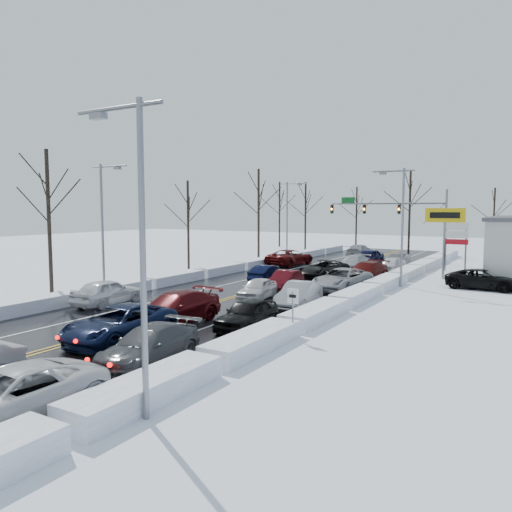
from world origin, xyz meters
The scene contains 41 objects.
ground centered at (0.00, 0.00, 0.00)m, with size 160.00×160.00×0.00m, color silver.
road_surface centered at (0.00, 2.00, 0.01)m, with size 14.00×84.00×0.01m, color black.
snow_bank_left centered at (-7.60, 2.00, 0.00)m, with size 1.56×72.00×0.77m, color white.
snow_bank_right centered at (7.60, 2.00, 0.00)m, with size 1.56×72.00×0.77m, color white.
traffic_signal_mast centered at (3.45, 27.99, 5.48)m, with size 13.28×0.39×8.00m.
tires_plus_sign centered at (10.50, 15.99, 4.99)m, with size 3.20×0.34×6.00m.
used_vehicles_sign centered at (10.50, 22.00, 3.32)m, with size 2.20×0.22×4.65m.
speed_limit_sign centered at (8.20, -8.00, 1.63)m, with size 0.55×0.09×2.35m.
streetlight_se centered at (8.30, -18.00, 5.31)m, with size 3.20×0.25×9.00m.
streetlight_ne centered at (8.30, 10.00, 5.31)m, with size 3.20×0.25×9.00m.
streetlight_sw centered at (-8.30, -4.00, 5.31)m, with size 3.20×0.25×9.00m.
streetlight_nw centered at (-8.30, 24.00, 5.31)m, with size 3.20×0.25×9.00m.
tree_left_b centered at (-11.50, -6.00, 6.99)m, with size 4.00×4.00×10.00m.
tree_left_c centered at (-10.50, 8.00, 5.94)m, with size 3.40×3.40×8.50m.
tree_left_d centered at (-11.20, 22.00, 7.33)m, with size 4.20×4.20×10.50m.
tree_left_e centered at (-10.80, 34.00, 6.64)m, with size 3.80×3.80×9.50m.
tree_far_a centered at (-18.00, 40.00, 6.99)m, with size 4.00×4.00×10.00m.
tree_far_b centered at (-6.00, 41.00, 6.29)m, with size 3.60×3.60×9.00m.
tree_far_c centered at (2.00, 39.00, 7.68)m, with size 4.40×4.40×11.00m.
tree_far_d centered at (12.00, 40.50, 5.94)m, with size 3.40×3.40×8.50m.
queued_car_2 centered at (1.64, -12.35, 0.00)m, with size 2.68×5.81×1.61m, color black.
queued_car_3 centered at (1.58, -8.41, 0.00)m, with size 2.31×5.69×1.65m, color #4A090C.
queued_car_4 centered at (1.71, -0.19, 0.00)m, with size 1.64×4.09×1.39m, color silver.
queued_car_5 centered at (1.59, 4.02, 0.00)m, with size 1.51×4.33×1.43m, color #4B0A10.
queued_car_6 centered at (1.58, 11.16, 0.00)m, with size 2.58×5.59×1.55m, color black.
queued_car_7 centered at (1.91, 17.80, 0.00)m, with size 2.01×4.93×1.43m, color #A9ACB1.
queued_car_8 centered at (1.75, 22.73, 0.00)m, with size 1.97×4.89×1.67m, color black.
queued_car_10 centered at (5.34, -20.06, 0.00)m, with size 2.51×5.45×1.51m, color silver.
queued_car_11 centered at (5.09, -14.18, 0.00)m, with size 2.04×5.03×1.46m, color #404245.
queued_car_12 centered at (5.36, -7.42, 0.00)m, with size 1.77×4.39×1.50m, color black.
queued_car_13 centered at (5.20, -1.12, 0.00)m, with size 1.61×4.62×1.52m, color #9DA0A5.
queued_car_14 centered at (5.22, 6.08, 0.00)m, with size 2.65×5.74×1.60m, color #9A9CA2.
queued_car_15 centered at (5.35, 11.21, 0.00)m, with size 2.25×5.52×1.60m, color #4C0C0A.
queued_car_16 centered at (5.42, 18.68, 0.00)m, with size 1.63×4.04×1.38m, color white.
queued_car_17 centered at (5.07, 22.22, 0.00)m, with size 1.44×4.12×1.36m, color #47494D.
oncoming_car_0 centered at (-1.59, 7.02, 0.00)m, with size 1.45×4.16×1.37m, color black.
oncoming_car_1 centered at (-5.14, 18.15, 0.00)m, with size 2.79×6.05×1.68m, color #4F0A0A.
oncoming_car_2 centered at (-1.82, 30.56, 0.00)m, with size 2.16×5.32×1.54m, color #9C9EA4.
oncoming_car_3 centered at (-5.33, -6.65, 0.00)m, with size 1.94×4.83×1.65m, color silver.
parked_car_0 centered at (14.12, 11.82, 0.00)m, with size 2.46×5.33×1.48m, color black.
parked_car_2 centered at (14.97, 23.12, 0.00)m, with size 1.58×3.93×1.34m, color black.
Camera 1 is at (18.24, -28.25, 6.04)m, focal length 35.00 mm.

